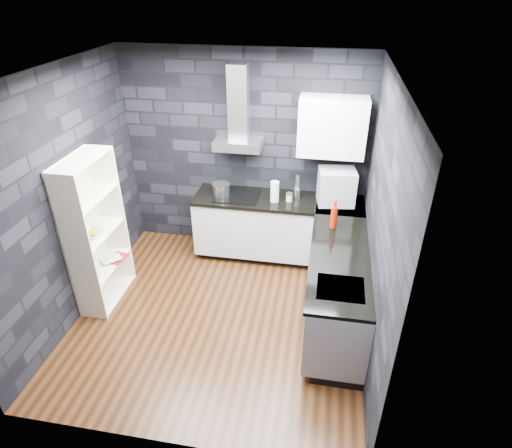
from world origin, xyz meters
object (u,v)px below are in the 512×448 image
(pot, at_px, (221,189))
(storage_jar, at_px, (289,198))
(utensil_crock, at_px, (297,194))
(fruit_bowl, at_px, (92,234))
(appliance_garage, at_px, (336,187))
(bookshelf, at_px, (96,233))
(glass_vase, at_px, (275,192))
(red_bottle, at_px, (334,217))

(pot, relative_size, storage_jar, 2.30)
(storage_jar, relative_size, utensil_crock, 0.84)
(storage_jar, height_order, fruit_bowl, storage_jar)
(appliance_garage, distance_m, bookshelf, 2.91)
(glass_vase, height_order, storage_jar, glass_vase)
(bookshelf, bearing_deg, storage_jar, 43.76)
(pot, distance_m, glass_vase, 0.72)
(glass_vase, distance_m, utensil_crock, 0.32)
(appliance_garage, height_order, fruit_bowl, appliance_garage)
(storage_jar, height_order, utensil_crock, utensil_crock)
(bookshelf, bearing_deg, appliance_garage, 39.12)
(red_bottle, bearing_deg, bookshelf, -167.09)
(pot, xyz_separation_m, utensil_crock, (0.98, 0.09, -0.02))
(red_bottle, relative_size, bookshelf, 0.15)
(red_bottle, bearing_deg, fruit_bowl, -165.77)
(appliance_garage, bearing_deg, glass_vase, 178.20)
(fruit_bowl, bearing_deg, pot, 47.10)
(utensil_crock, bearing_deg, red_bottle, -54.39)
(pot, xyz_separation_m, fruit_bowl, (-1.16, -1.25, -0.04))
(pot, bearing_deg, red_bottle, -21.75)
(fruit_bowl, bearing_deg, storage_jar, 30.75)
(pot, relative_size, appliance_garage, 0.51)
(pot, xyz_separation_m, glass_vase, (0.71, -0.06, 0.06))
(fruit_bowl, bearing_deg, red_bottle, 14.23)
(pot, height_order, utensil_crock, pot)
(glass_vase, height_order, bookshelf, bookshelf)
(red_bottle, height_order, fruit_bowl, red_bottle)
(fruit_bowl, bearing_deg, appliance_garage, 25.92)
(utensil_crock, xyz_separation_m, fruit_bowl, (-2.14, -1.34, -0.02))
(glass_vase, relative_size, appliance_garage, 0.61)
(utensil_crock, height_order, appliance_garage, appliance_garage)
(glass_vase, height_order, appliance_garage, appliance_garage)
(glass_vase, xyz_separation_m, utensil_crock, (0.27, 0.15, -0.08))
(storage_jar, distance_m, fruit_bowl, 2.40)
(storage_jar, bearing_deg, bookshelf, -150.59)
(glass_vase, distance_m, bookshelf, 2.19)
(appliance_garage, relative_size, red_bottle, 1.69)
(storage_jar, bearing_deg, fruit_bowl, -149.25)
(glass_vase, bearing_deg, storage_jar, 10.19)
(appliance_garage, xyz_separation_m, fruit_bowl, (-2.64, -1.28, -0.19))
(storage_jar, xyz_separation_m, bookshelf, (-2.06, -1.16, -0.05))
(appliance_garage, bearing_deg, utensil_crock, 164.72)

